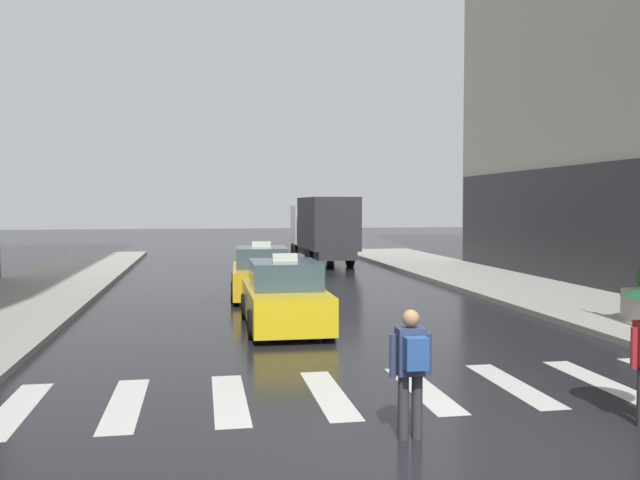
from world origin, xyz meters
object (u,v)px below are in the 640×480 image
at_px(taxi_lead, 284,298).
at_px(box_truck, 323,228).
at_px(taxi_second, 261,275).
at_px(pedestrian_with_backpack, 411,364).

height_order(taxi_lead, box_truck, box_truck).
relative_size(taxi_second, pedestrian_with_backpack, 2.80).
distance_m(taxi_lead, taxi_second, 5.53).
relative_size(taxi_lead, box_truck, 0.60).
bearing_deg(box_truck, taxi_second, -109.81).
bearing_deg(taxi_lead, taxi_second, 90.75).
bearing_deg(box_truck, taxi_lead, -103.44).
height_order(taxi_second, box_truck, box_truck).
xyz_separation_m(taxi_second, box_truck, (4.14, 11.50, 1.13)).
bearing_deg(taxi_second, taxi_lead, -89.25).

